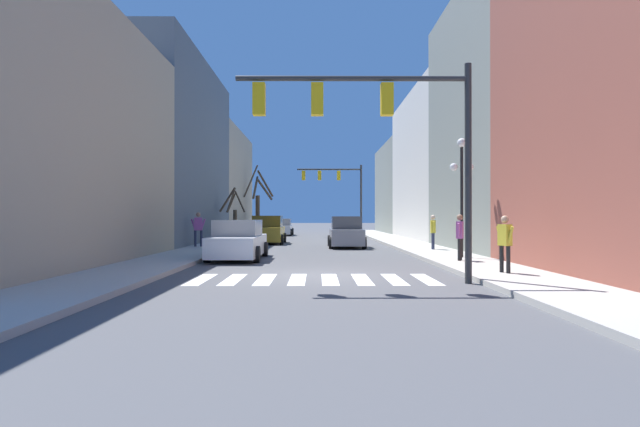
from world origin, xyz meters
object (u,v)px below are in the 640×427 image
(car_driving_away_lane, at_px, (347,226))
(car_parked_right_far, at_px, (238,241))
(car_parked_right_mid, at_px, (282,227))
(car_parked_left_near, at_px, (346,233))
(street_lamp_right_corner, at_px, (462,173))
(pedestrian_on_right_sidewalk, at_px, (505,239))
(traffic_signal_far, at_px, (338,184))
(traffic_signal_near, at_px, (380,121))
(street_tree_right_far, at_px, (233,214))
(pedestrian_crossing_street, at_px, (198,226))
(pedestrian_near_right_corner, at_px, (433,229))
(car_parked_left_mid, at_px, (268,231))
(street_tree_left_near, at_px, (259,202))
(pedestrian_waiting_at_curb, at_px, (460,233))

(car_driving_away_lane, distance_m, car_parked_right_far, 29.97)
(car_parked_right_mid, distance_m, car_parked_left_near, 18.63)
(street_lamp_right_corner, relative_size, pedestrian_on_right_sidewalk, 2.88)
(traffic_signal_far, xyz_separation_m, car_parked_right_far, (-5.11, -24.00, -3.93))
(traffic_signal_near, xyz_separation_m, street_tree_right_far, (-7.49, 21.92, -2.34))
(car_driving_away_lane, xyz_separation_m, pedestrian_on_right_sidewalk, (2.31, -35.56, 0.32))
(traffic_signal_far, height_order, car_driving_away_lane, traffic_signal_far)
(car_driving_away_lane, relative_size, street_tree_right_far, 1.21)
(car_parked_right_far, xyz_separation_m, pedestrian_crossing_street, (-3.13, 6.31, 0.47))
(street_tree_right_far, bearing_deg, pedestrian_near_right_corner, -42.22)
(car_driving_away_lane, bearing_deg, car_parked_left_mid, 160.21)
(traffic_signal_near, height_order, street_lamp_right_corner, traffic_signal_near)
(car_parked_left_near, xyz_separation_m, street_tree_right_far, (-7.52, 6.46, 1.11))
(traffic_signal_near, xyz_separation_m, car_parked_left_mid, (-4.83, 19.36, -3.44))
(car_driving_away_lane, xyz_separation_m, pedestrian_crossing_street, (-9.43, -22.99, 0.43))
(car_driving_away_lane, height_order, car_parked_right_far, car_driving_away_lane)
(traffic_signal_near, bearing_deg, car_parked_right_mid, 98.34)
(street_lamp_right_corner, xyz_separation_m, street_tree_right_far, (-11.59, 15.28, -1.53))
(car_parked_right_far, height_order, street_tree_left_near, street_tree_left_near)
(traffic_signal_near, distance_m, pedestrian_on_right_sidewalk, 5.02)
(car_parked_left_mid, xyz_separation_m, pedestrian_waiting_at_curb, (8.43, -14.16, 0.31))
(traffic_signal_near, height_order, pedestrian_near_right_corner, traffic_signal_near)
(car_parked_left_near, height_order, car_driving_away_lane, car_parked_left_near)
(car_parked_right_mid, relative_size, pedestrian_waiting_at_curb, 2.70)
(car_parked_left_mid, bearing_deg, pedestrian_crossing_street, 150.53)
(street_tree_left_near, bearing_deg, car_driving_away_lane, 5.97)
(traffic_signal_near, distance_m, pedestrian_crossing_street, 16.18)
(street_lamp_right_corner, bearing_deg, car_driving_away_lane, 95.09)
(car_parked_left_mid, bearing_deg, car_driving_away_lane, -19.79)
(street_lamp_right_corner, height_order, car_parked_right_far, street_lamp_right_corner)
(traffic_signal_far, bearing_deg, pedestrian_crossing_street, -115.00)
(pedestrian_on_right_sidewalk, bearing_deg, street_tree_left_near, -1.22)
(traffic_signal_near, distance_m, car_parked_right_far, 9.55)
(car_driving_away_lane, bearing_deg, pedestrian_waiting_at_curb, -176.04)
(car_parked_right_far, distance_m, street_tree_left_near, 28.60)
(traffic_signal_near, distance_m, car_parked_left_near, 15.85)
(car_parked_right_mid, relative_size, pedestrian_crossing_street, 2.49)
(street_lamp_right_corner, distance_m, street_tree_right_far, 19.24)
(pedestrian_near_right_corner, bearing_deg, street_lamp_right_corner, -173.44)
(traffic_signal_far, bearing_deg, car_parked_left_near, -90.75)
(pedestrian_waiting_at_curb, distance_m, street_tree_right_far, 20.09)
(car_parked_left_mid, height_order, street_tree_right_far, street_tree_right_far)
(car_driving_away_lane, xyz_separation_m, pedestrian_near_right_corner, (2.65, -25.30, 0.35))
(pedestrian_on_right_sidewalk, distance_m, pedestrian_waiting_at_curb, 4.03)
(car_parked_right_far, bearing_deg, car_parked_right_mid, 0.05)
(traffic_signal_near, height_order, pedestrian_on_right_sidewalk, traffic_signal_near)
(car_parked_left_near, relative_size, pedestrian_on_right_sidewalk, 2.80)
(traffic_signal_near, height_order, car_parked_right_mid, traffic_signal_near)
(car_parked_right_far, bearing_deg, street_lamp_right_corner, -94.94)
(car_parked_left_mid, xyz_separation_m, car_parked_left_near, (4.86, -3.89, -0.02))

